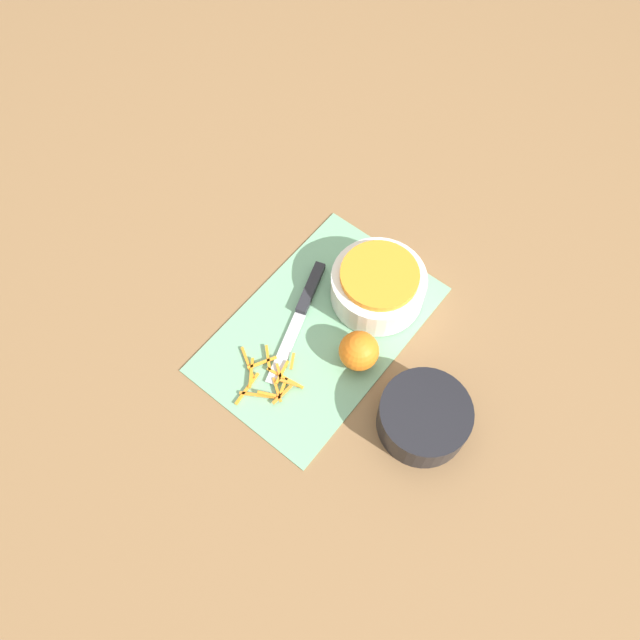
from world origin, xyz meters
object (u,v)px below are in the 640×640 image
bowl_speckled (378,285)px  bowl_dark (424,417)px  orange_left (359,351)px  knife (306,300)px

bowl_speckled → bowl_dark: bearing=53.5°
bowl_speckled → orange_left: size_ratio=2.45×
bowl_speckled → knife: bowl_speckled is taller
bowl_dark → bowl_speckled: bearing=-126.5°
orange_left → bowl_dark: bearing=80.2°
bowl_dark → knife: size_ratio=0.61×
bowl_dark → orange_left: size_ratio=2.16×
knife → orange_left: bearing=58.8°
bowl_speckled → bowl_dark: 0.26m
knife → bowl_dark: bearing=60.1°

